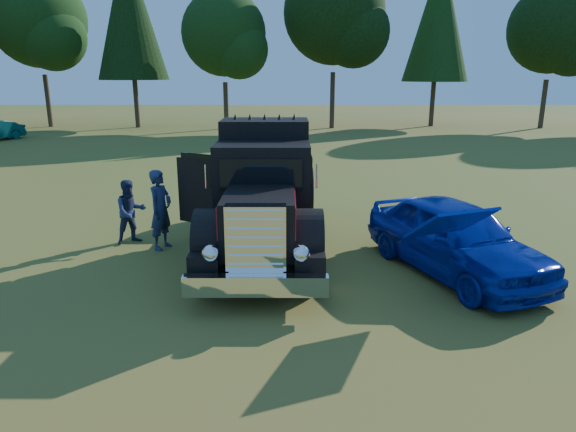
# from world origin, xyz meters

# --- Properties ---
(ground) EXTENTS (120.00, 120.00, 0.00)m
(ground) POSITION_xyz_m (0.00, 0.00, 0.00)
(ground) COLOR #345C1B
(ground) RESTS_ON ground
(treeline) EXTENTS (72.10, 24.12, 13.84)m
(treeline) POSITION_xyz_m (-5.18, 27.79, 7.75)
(treeline) COLOR #2D2116
(treeline) RESTS_ON ground
(diamond_t_truck) EXTENTS (3.26, 7.16, 3.00)m
(diamond_t_truck) POSITION_xyz_m (0.11, 1.76, 1.28)
(diamond_t_truck) COLOR black
(diamond_t_truck) RESTS_ON ground
(hotrod_coupe) EXTENTS (3.39, 4.91, 1.89)m
(hotrod_coupe) POSITION_xyz_m (4.13, 0.41, 0.78)
(hotrod_coupe) COLOR #080BB5
(hotrod_coupe) RESTS_ON ground
(spectator_near) EXTENTS (0.68, 0.81, 1.90)m
(spectator_near) POSITION_xyz_m (-2.34, 1.97, 0.95)
(spectator_near) COLOR #1B2540
(spectator_near) RESTS_ON ground
(spectator_far) EXTENTS (0.97, 0.93, 1.58)m
(spectator_far) POSITION_xyz_m (-3.19, 2.40, 0.79)
(spectator_far) COLOR navy
(spectator_far) RESTS_ON ground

